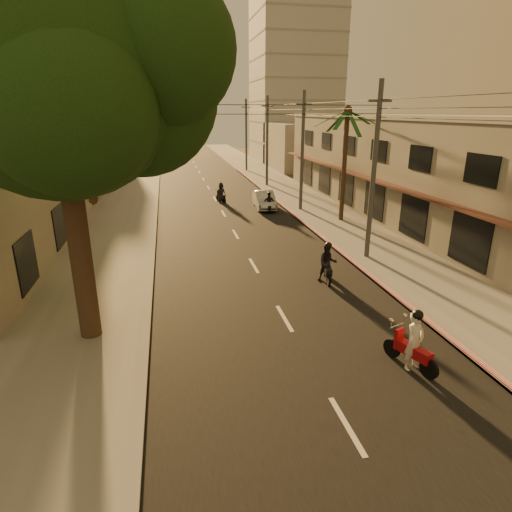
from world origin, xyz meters
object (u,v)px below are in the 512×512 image
object	(u,v)px
scooter_mid_a	(327,264)
scooter_far_a	(221,193)
broadleaf_tree	(71,77)
parked_car	(264,200)
scooter_mid_b	(269,203)
scooter_red	(414,343)
palm_tree	(347,117)

from	to	relation	value
scooter_mid_a	scooter_far_a	distance (m)	19.24
broadleaf_tree	parked_car	bearing A→B (deg)	62.07
scooter_mid_a	scooter_mid_b	bearing A→B (deg)	99.51
parked_car	scooter_red	bearing A→B (deg)	-87.57
scooter_mid_a	parked_car	size ratio (longest dim) A/B	0.44
scooter_mid_b	parked_car	world-z (taller)	scooter_mid_b
scooter_red	scooter_mid_b	distance (m)	21.62
parked_car	scooter_far_a	bearing A→B (deg)	139.05
scooter_red	parked_car	xyz separation A→B (m)	(0.57, 23.25, -0.19)
scooter_red	scooter_mid_a	world-z (taller)	scooter_red
scooter_mid_a	scooter_red	bearing A→B (deg)	-77.98
palm_tree	scooter_mid_a	distance (m)	13.40
palm_tree	parked_car	size ratio (longest dim) A/B	1.89
scooter_far_a	parked_car	bearing A→B (deg)	-63.94
scooter_mid_a	scooter_mid_b	distance (m)	14.33
scooter_far_a	scooter_mid_a	bearing A→B (deg)	-101.54
palm_tree	scooter_far_a	bearing A→B (deg)	132.26
scooter_mid_b	scooter_far_a	bearing A→B (deg)	131.21
palm_tree	parked_car	xyz separation A→B (m)	(-4.48, 5.26, -6.45)
palm_tree	scooter_mid_b	world-z (taller)	palm_tree
scooter_mid_a	scooter_far_a	bearing A→B (deg)	109.48
palm_tree	scooter_mid_b	bearing A→B (deg)	140.96
broadleaf_tree	scooter_far_a	distance (m)	24.54
scooter_mid_b	parked_car	distance (m)	1.64
scooter_far_a	parked_car	world-z (taller)	scooter_far_a
broadleaf_tree	parked_car	world-z (taller)	broadleaf_tree
scooter_mid_a	scooter_far_a	world-z (taller)	scooter_mid_a
scooter_red	scooter_far_a	world-z (taller)	scooter_red
broadleaf_tree	palm_tree	xyz separation A→B (m)	(14.61, 13.86, -1.33)
palm_tree	scooter_far_a	world-z (taller)	palm_tree
palm_tree	scooter_red	size ratio (longest dim) A/B	4.13
scooter_far_a	parked_car	xyz separation A→B (m)	(3.13, -3.11, -0.09)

